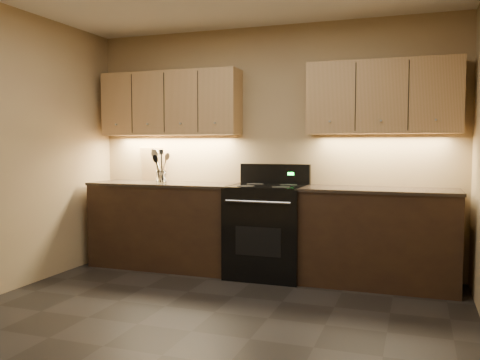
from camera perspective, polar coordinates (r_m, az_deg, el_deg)
name	(u,v)px	position (r m, az deg, el deg)	size (l,w,h in m)	color
floor	(192,331)	(3.84, -5.45, -16.55)	(4.00, 4.00, 0.00)	black
wall_back	(269,149)	(5.47, 3.28, 3.51)	(4.00, 0.04, 2.60)	tan
counter_left	(165,224)	(5.68, -8.39, -4.97)	(1.62, 0.62, 0.93)	black
counter_right	(379,237)	(5.05, 15.33, -6.18)	(1.46, 0.62, 0.93)	black
stove	(268,229)	(5.22, 3.12, -5.57)	(0.76, 0.68, 1.14)	black
upper_cab_left	(170,104)	(5.76, -7.82, 8.49)	(1.60, 0.30, 0.70)	tan
upper_cab_right	(383,97)	(5.14, 15.72, 8.92)	(1.44, 0.30, 0.70)	tan
outlet_plate	(161,164)	(5.96, -8.84, 1.78)	(0.09, 0.01, 0.12)	#B2B5BA
utensil_crock	(161,178)	(5.51, -8.83, 0.26)	(0.14, 0.14, 0.13)	white
cutting_board	(153,164)	(5.98, -9.72, 1.80)	(0.31, 0.02, 0.39)	tan
wooden_spoon	(159,167)	(5.49, -9.10, 1.44)	(0.06, 0.06, 0.32)	tan
black_spoon	(161,168)	(5.52, -8.89, 1.35)	(0.06, 0.06, 0.30)	black
black_turner	(162,165)	(5.48, -8.74, 1.69)	(0.08, 0.08, 0.37)	black
steel_spatula	(164,163)	(5.50, -8.52, 1.86)	(0.08, 0.08, 0.40)	silver
steel_skimmer	(163,166)	(5.49, -8.65, 1.56)	(0.09, 0.09, 0.34)	silver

